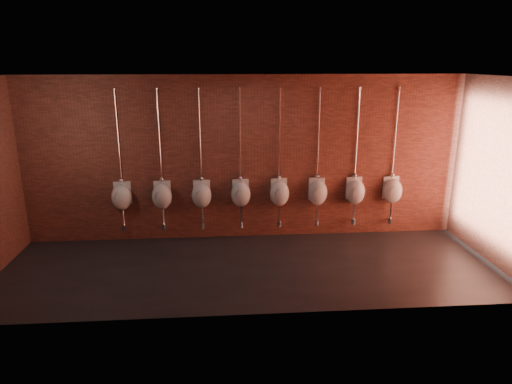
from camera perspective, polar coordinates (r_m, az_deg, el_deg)
The scene contains 10 objects.
ground at distance 7.98m, azimuth -0.65°, elevation -9.45°, with size 8.50×8.50×0.00m, color black.
room_shell at distance 7.34m, azimuth -0.70°, elevation 4.86°, with size 8.54×3.04×3.22m.
urinal_0 at distance 9.11m, azimuth -16.44°, elevation -0.52°, with size 0.42×0.37×2.72m.
urinal_1 at distance 8.98m, azimuth -11.68°, elevation -0.42°, with size 0.42×0.37×2.72m.
urinal_2 at distance 8.92m, azimuth -6.82°, elevation -0.31°, with size 0.42×0.37×2.72m.
urinal_3 at distance 8.92m, azimuth -1.92°, elevation -0.20°, with size 0.42×0.37×2.72m.
urinal_4 at distance 8.98m, azimuth 2.95°, elevation -0.10°, with size 0.42×0.37×2.72m.
urinal_5 at distance 9.11m, azimuth 7.71°, elevation 0.01°, with size 0.42×0.37×2.72m.
urinal_6 at distance 9.30m, azimuth 12.31°, elevation 0.11°, with size 0.42×0.37×2.72m.
urinal_7 at distance 9.54m, azimuth 16.70°, elevation 0.21°, with size 0.42×0.37×2.72m.
Camera 1 is at (-0.48, -7.18, 3.45)m, focal length 32.00 mm.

